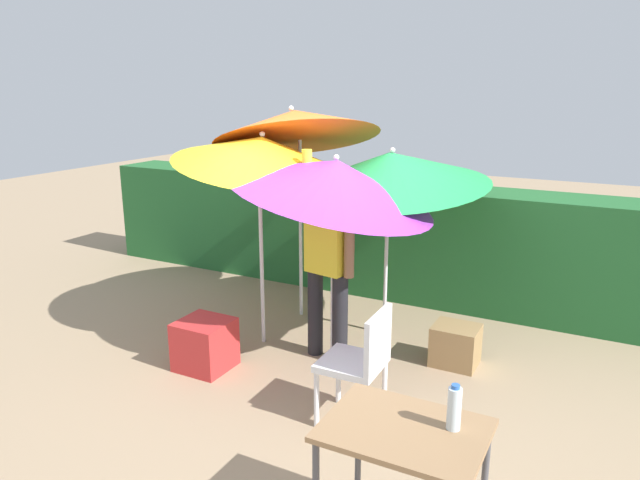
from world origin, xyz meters
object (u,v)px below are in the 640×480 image
(umbrella_yellow, at_px, (261,152))
(cooler_box, at_px, (205,344))
(umbrella_rainbow, at_px, (390,170))
(umbrella_navy, at_px, (335,179))
(bottle_water, at_px, (454,408))
(person_vendor, at_px, (328,259))
(chair_plastic, at_px, (361,359))
(crate_cardboard, at_px, (455,345))
(folding_table, at_px, (404,445))
(umbrella_orange, at_px, (296,125))

(umbrella_yellow, xyz_separation_m, cooler_box, (-0.16, -0.72, -1.61))
(umbrella_rainbow, bearing_deg, umbrella_yellow, -144.71)
(umbrella_navy, relative_size, bottle_water, 8.44)
(person_vendor, bearing_deg, chair_plastic, -50.42)
(person_vendor, height_order, crate_cardboard, person_vendor)
(person_vendor, height_order, chair_plastic, person_vendor)
(folding_table, height_order, bottle_water, bottle_water)
(umbrella_orange, relative_size, cooler_box, 5.71)
(chair_plastic, bearing_deg, cooler_box, 173.76)
(umbrella_rainbow, relative_size, folding_table, 2.44)
(chair_plastic, bearing_deg, umbrella_rainbow, 104.88)
(umbrella_yellow, relative_size, crate_cardboard, 5.41)
(person_vendor, bearing_deg, umbrella_yellow, 176.82)
(umbrella_rainbow, xyz_separation_m, umbrella_orange, (-1.03, 0.03, 0.37))
(crate_cardboard, height_order, bottle_water, bottle_water)
(cooler_box, relative_size, bottle_water, 1.84)
(umbrella_rainbow, relative_size, cooler_box, 4.43)
(person_vendor, height_order, cooler_box, person_vendor)
(cooler_box, bearing_deg, umbrella_orange, 85.64)
(person_vendor, distance_m, cooler_box, 1.31)
(umbrella_rainbow, height_order, bottle_water, umbrella_rainbow)
(umbrella_navy, xyz_separation_m, chair_plastic, (0.65, -0.88, -1.14))
(umbrella_navy, distance_m, crate_cardboard, 1.83)
(umbrella_orange, height_order, crate_cardboard, umbrella_orange)
(umbrella_rainbow, xyz_separation_m, chair_plastic, (0.42, -1.58, -1.14))
(chair_plastic, bearing_deg, crate_cardboard, 73.59)
(umbrella_rainbow, distance_m, umbrella_navy, 0.73)
(chair_plastic, xyz_separation_m, cooler_box, (-1.56, 0.17, -0.29))
(folding_table, distance_m, bottle_water, 0.32)
(bottle_water, bearing_deg, person_vendor, 131.56)
(chair_plastic, relative_size, crate_cardboard, 2.25)
(umbrella_yellow, bearing_deg, bottle_water, -38.90)
(umbrella_yellow, height_order, crate_cardboard, umbrella_yellow)
(umbrella_navy, bearing_deg, umbrella_yellow, 179.72)
(cooler_box, relative_size, crate_cardboard, 1.12)
(umbrella_navy, bearing_deg, folding_table, -55.32)
(umbrella_orange, xyz_separation_m, folding_table, (2.16, -2.70, -1.34))
(umbrella_yellow, bearing_deg, umbrella_rainbow, 35.29)
(bottle_water, bearing_deg, cooler_box, 155.02)
(bottle_water, bearing_deg, umbrella_rainbow, 117.68)
(umbrella_orange, xyz_separation_m, umbrella_navy, (0.80, -0.73, -0.38))
(umbrella_navy, relative_size, chair_plastic, 2.28)
(crate_cardboard, xyz_separation_m, bottle_water, (0.56, -2.24, 0.72))
(crate_cardboard, bearing_deg, cooler_box, -150.70)
(umbrella_orange, relative_size, crate_cardboard, 6.37)
(person_vendor, bearing_deg, umbrella_navy, 36.21)
(umbrella_yellow, distance_m, cooler_box, 1.77)
(umbrella_navy, bearing_deg, umbrella_rainbow, 71.39)
(umbrella_rainbow, bearing_deg, crate_cardboard, -22.46)
(umbrella_navy, distance_m, cooler_box, 1.84)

